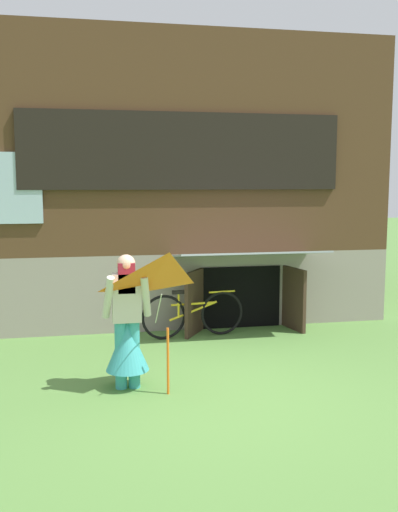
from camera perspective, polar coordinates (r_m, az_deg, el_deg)
ground_plane at (r=7.04m, az=2.73°, el=-13.33°), size 60.00×60.00×0.00m
log_house at (r=12.24m, az=-3.69°, el=7.30°), size 7.32×6.62×4.95m
person at (r=7.04m, az=-7.09°, el=-7.50°), size 0.61×0.52×1.63m
kite at (r=6.42m, az=-2.90°, el=-3.30°), size 1.05×1.06×1.59m
bicycle_yellow at (r=9.31m, az=-0.59°, el=-5.75°), size 1.69×0.23×0.77m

